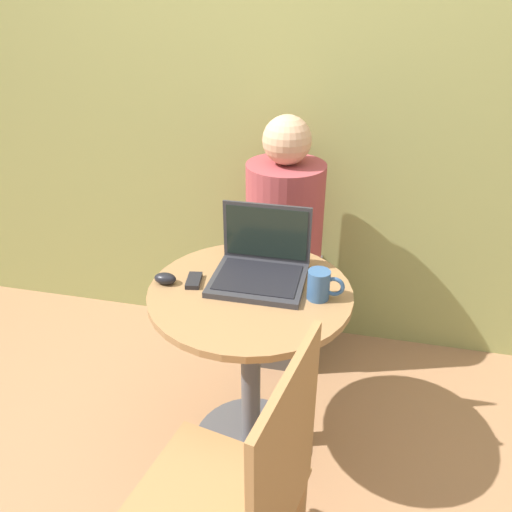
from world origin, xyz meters
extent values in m
plane|color=#9E704C|center=(0.00, 0.00, 0.00)|extent=(12.00, 12.00, 0.00)
cube|color=#939956|center=(0.00, 0.83, 1.30)|extent=(7.00, 0.05, 2.60)
cylinder|color=#4C4C51|center=(0.00, 0.00, 0.01)|extent=(0.46, 0.46, 0.02)
cylinder|color=#4C4C51|center=(0.00, 0.00, 0.36)|extent=(0.07, 0.07, 0.68)
cylinder|color=olive|center=(0.00, 0.00, 0.72)|extent=(0.67, 0.67, 0.02)
cube|color=#2D2D33|center=(0.02, 0.05, 0.74)|extent=(0.31, 0.26, 0.02)
cube|color=black|center=(0.02, 0.05, 0.75)|extent=(0.27, 0.21, 0.00)
cube|color=#2D2D33|center=(0.02, 0.18, 0.85)|extent=(0.31, 0.01, 0.21)
cube|color=black|center=(0.02, 0.17, 0.85)|extent=(0.28, 0.00, 0.19)
cube|color=black|center=(-0.19, 0.00, 0.74)|extent=(0.06, 0.10, 0.02)
ellipsoid|color=black|center=(-0.29, -0.03, 0.75)|extent=(0.08, 0.05, 0.04)
cylinder|color=#335684|center=(0.22, 0.00, 0.78)|extent=(0.07, 0.07, 0.10)
torus|color=#335684|center=(0.27, 0.00, 0.78)|extent=(0.07, 0.01, 0.07)
cylinder|color=#9E7042|center=(-0.10, -0.38, 0.22)|extent=(0.04, 0.04, 0.45)
cube|color=#9E7042|center=(0.04, -0.59, 0.46)|extent=(0.47, 0.47, 0.02)
cube|color=#9E7042|center=(0.23, -0.62, 0.71)|extent=(0.09, 0.36, 0.49)
cube|color=#4C4742|center=(0.02, 0.67, 0.22)|extent=(0.31, 0.46, 0.45)
cylinder|color=#993D42|center=(0.02, 0.56, 0.71)|extent=(0.33, 0.33, 0.53)
sphere|color=tan|center=(0.02, 0.56, 1.07)|extent=(0.19, 0.19, 0.19)
camera|label=1|loc=(0.32, -1.34, 1.61)|focal=35.00mm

